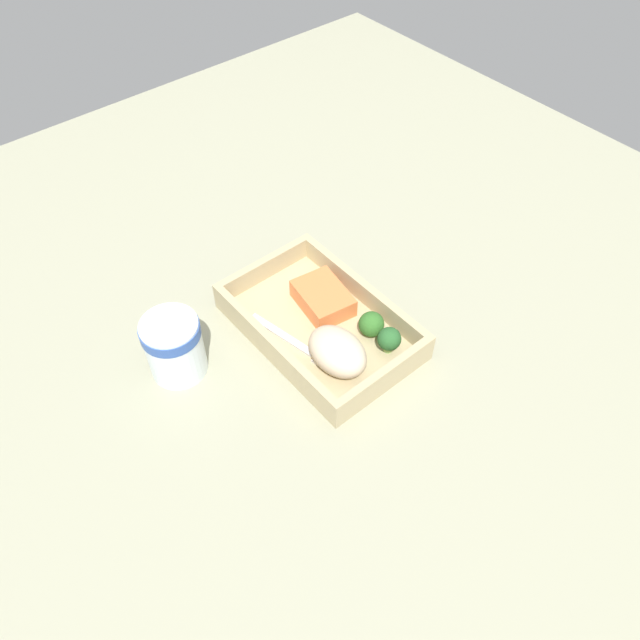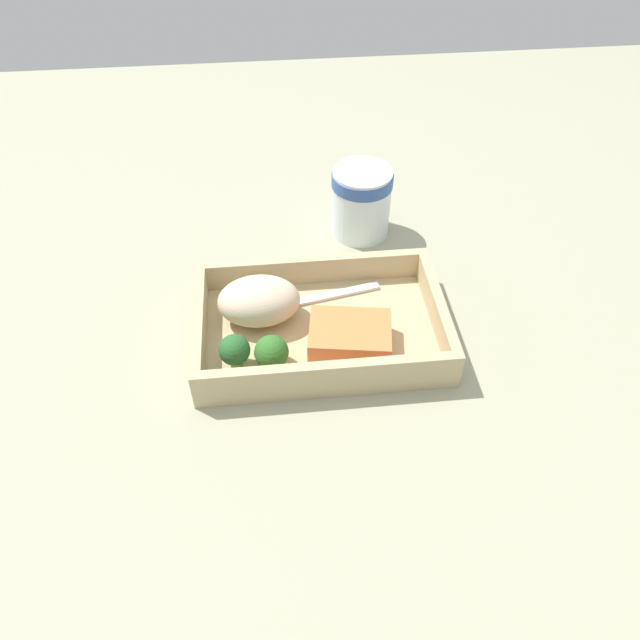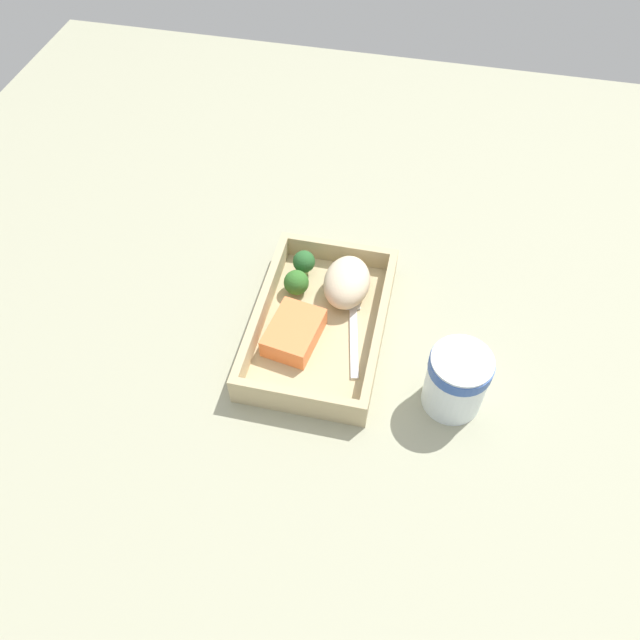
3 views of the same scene
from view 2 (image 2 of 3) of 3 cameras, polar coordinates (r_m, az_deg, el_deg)
The scene contains 9 objects.
ground_plane at distance 75.23cm, azimuth 0.00°, elevation -1.99°, with size 160.00×160.00×2.00cm, color #9D9D82.
takeout_tray at distance 74.07cm, azimuth 0.00°, elevation -1.15°, with size 28.97×18.68×1.20cm, color tan.
tray_rim at distance 72.34cm, azimuth 0.00°, elevation 0.18°, with size 28.97×18.68×3.63cm.
salmon_fillet at distance 70.63cm, azimuth 2.74°, elevation -1.57°, with size 9.16×6.72×3.17cm, color #F57B40.
mashed_potatoes at distance 73.36cm, azimuth -5.60°, elevation 1.75°, with size 9.71×6.93×5.57cm, color beige.
broccoli_floret_1 at distance 68.59cm, azimuth -4.46°, elevation -2.98°, with size 3.84×3.84×4.00cm.
broccoli_floret_2 at distance 68.56cm, azimuth -7.82°, elevation -2.79°, with size 3.48×3.48×4.35cm.
fork at distance 76.89cm, azimuth -0.92°, elevation 1.85°, with size 15.81×4.79×0.44cm.
paper_cup at distance 86.99cm, azimuth 3.80°, elevation 11.01°, with size 8.28×8.28×9.76cm.
Camera 2 is at (5.23, 50.90, 54.16)cm, focal length 35.00 mm.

